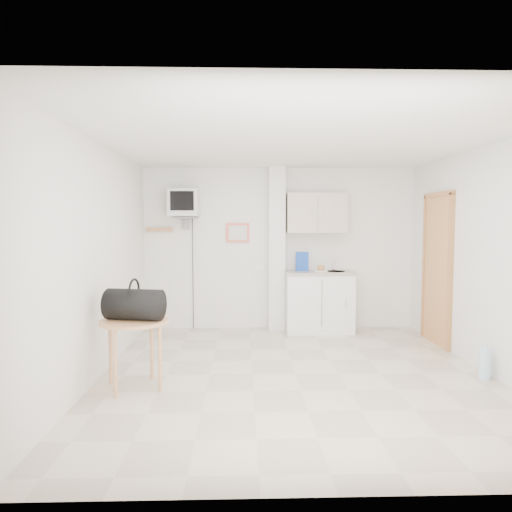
{
  "coord_description": "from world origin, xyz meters",
  "views": [
    {
      "loc": [
        -0.57,
        -4.85,
        1.63
      ],
      "look_at": [
        -0.41,
        0.6,
        1.25
      ],
      "focal_mm": 32.0,
      "sensor_mm": 36.0,
      "label": 1
    }
  ],
  "objects_px": {
    "crt_television": "(184,204)",
    "round_table": "(134,328)",
    "duffel_bag": "(134,304)",
    "water_bottle": "(485,364)"
  },
  "relations": [
    {
      "from": "crt_television",
      "to": "round_table",
      "type": "xyz_separation_m",
      "value": [
        -0.2,
        -2.39,
        -1.33
      ]
    },
    {
      "from": "round_table",
      "to": "duffel_bag",
      "type": "height_order",
      "value": "duffel_bag"
    },
    {
      "from": "round_table",
      "to": "water_bottle",
      "type": "height_order",
      "value": "round_table"
    },
    {
      "from": "duffel_bag",
      "to": "water_bottle",
      "type": "relative_size",
      "value": 1.69
    },
    {
      "from": "crt_television",
      "to": "duffel_bag",
      "type": "relative_size",
      "value": 3.53
    },
    {
      "from": "round_table",
      "to": "duffel_bag",
      "type": "relative_size",
      "value": 1.13
    },
    {
      "from": "round_table",
      "to": "water_bottle",
      "type": "xyz_separation_m",
      "value": [
        3.63,
        0.15,
        -0.44
      ]
    },
    {
      "from": "duffel_bag",
      "to": "crt_television",
      "type": "bearing_deg",
      "value": 96.89
    },
    {
      "from": "crt_television",
      "to": "duffel_bag",
      "type": "xyz_separation_m",
      "value": [
        -0.19,
        -2.39,
        -1.09
      ]
    },
    {
      "from": "crt_television",
      "to": "duffel_bag",
      "type": "distance_m",
      "value": 2.63
    }
  ]
}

